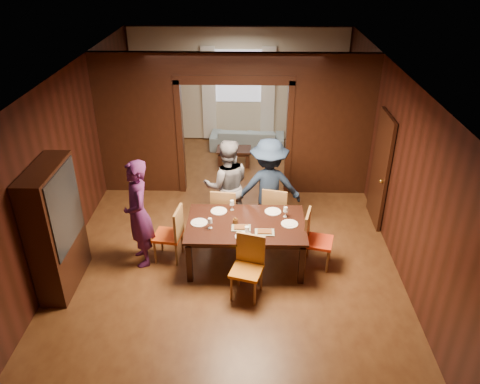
{
  "coord_description": "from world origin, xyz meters",
  "views": [
    {
      "loc": [
        0.34,
        -7.21,
        4.79
      ],
      "look_at": [
        0.16,
        -0.4,
        1.05
      ],
      "focal_mm": 35.0,
      "sensor_mm": 36.0,
      "label": 1
    }
  ],
  "objects_px": {
    "chair_right": "(319,240)",
    "chair_far_l": "(225,211)",
    "chair_left": "(168,234)",
    "chair_near": "(247,269)",
    "coffee_table": "(234,157)",
    "hutch": "(56,229)",
    "person_purple": "(138,214)",
    "person_navy": "(269,187)",
    "person_grey": "(227,186)",
    "sofa": "(247,138)",
    "chair_far_r": "(276,209)",
    "dining_table": "(246,243)"
  },
  "relations": [
    {
      "from": "coffee_table",
      "to": "chair_right",
      "type": "height_order",
      "value": "chair_right"
    },
    {
      "from": "person_purple",
      "to": "chair_far_l",
      "type": "relative_size",
      "value": 1.88
    },
    {
      "from": "person_grey",
      "to": "sofa",
      "type": "xyz_separation_m",
      "value": [
        0.33,
        3.69,
        -0.6
      ]
    },
    {
      "from": "coffee_table",
      "to": "hutch",
      "type": "distance_m",
      "value": 5.09
    },
    {
      "from": "person_navy",
      "to": "chair_right",
      "type": "bearing_deg",
      "value": 124.7
    },
    {
      "from": "chair_right",
      "to": "chair_far_l",
      "type": "distance_m",
      "value": 1.78
    },
    {
      "from": "sofa",
      "to": "chair_far_l",
      "type": "height_order",
      "value": "chair_far_l"
    },
    {
      "from": "person_grey",
      "to": "chair_far_l",
      "type": "relative_size",
      "value": 1.79
    },
    {
      "from": "sofa",
      "to": "chair_far_l",
      "type": "bearing_deg",
      "value": 88.21
    },
    {
      "from": "chair_far_r",
      "to": "hutch",
      "type": "xyz_separation_m",
      "value": [
        -3.33,
        -1.5,
        0.52
      ]
    },
    {
      "from": "person_purple",
      "to": "hutch",
      "type": "bearing_deg",
      "value": -84.01
    },
    {
      "from": "chair_left",
      "to": "chair_near",
      "type": "height_order",
      "value": "same"
    },
    {
      "from": "dining_table",
      "to": "person_navy",
      "type": "bearing_deg",
      "value": 68.45
    },
    {
      "from": "chair_near",
      "to": "hutch",
      "type": "xyz_separation_m",
      "value": [
        -2.82,
        0.23,
        0.52
      ]
    },
    {
      "from": "sofa",
      "to": "chair_far_r",
      "type": "relative_size",
      "value": 1.91
    },
    {
      "from": "dining_table",
      "to": "coffee_table",
      "type": "relative_size",
      "value": 2.37
    },
    {
      "from": "person_purple",
      "to": "coffee_table",
      "type": "distance_m",
      "value": 4.1
    },
    {
      "from": "person_navy",
      "to": "dining_table",
      "type": "distance_m",
      "value": 1.17
    },
    {
      "from": "chair_right",
      "to": "coffee_table",
      "type": "bearing_deg",
      "value": 35.59
    },
    {
      "from": "chair_left",
      "to": "hutch",
      "type": "bearing_deg",
      "value": -58.5
    },
    {
      "from": "person_grey",
      "to": "coffee_table",
      "type": "bearing_deg",
      "value": -97.96
    },
    {
      "from": "sofa",
      "to": "chair_near",
      "type": "xyz_separation_m",
      "value": [
        0.05,
        -5.58,
        0.21
      ]
    },
    {
      "from": "chair_far_r",
      "to": "chair_near",
      "type": "relative_size",
      "value": 1.0
    },
    {
      "from": "dining_table",
      "to": "coffee_table",
      "type": "height_order",
      "value": "dining_table"
    },
    {
      "from": "person_navy",
      "to": "chair_near",
      "type": "bearing_deg",
      "value": 75.11
    },
    {
      "from": "chair_far_r",
      "to": "person_grey",
      "type": "bearing_deg",
      "value": 3.34
    },
    {
      "from": "chair_far_l",
      "to": "person_purple",
      "type": "bearing_deg",
      "value": 38.28
    },
    {
      "from": "person_purple",
      "to": "chair_left",
      "type": "bearing_deg",
      "value": 78.17
    },
    {
      "from": "sofa",
      "to": "chair_near",
      "type": "bearing_deg",
      "value": 93.86
    },
    {
      "from": "sofa",
      "to": "hutch",
      "type": "distance_m",
      "value": 6.07
    },
    {
      "from": "person_navy",
      "to": "chair_right",
      "type": "xyz_separation_m",
      "value": [
        0.79,
        -1.01,
        -0.42
      ]
    },
    {
      "from": "person_navy",
      "to": "person_purple",
      "type": "bearing_deg",
      "value": 21.49
    },
    {
      "from": "person_purple",
      "to": "chair_left",
      "type": "distance_m",
      "value": 0.61
    },
    {
      "from": "coffee_table",
      "to": "chair_far_l",
      "type": "relative_size",
      "value": 0.82
    },
    {
      "from": "chair_right",
      "to": "hutch",
      "type": "relative_size",
      "value": 0.48
    },
    {
      "from": "chair_left",
      "to": "person_purple",
      "type": "bearing_deg",
      "value": -71.74
    },
    {
      "from": "sofa",
      "to": "chair_right",
      "type": "height_order",
      "value": "chair_right"
    },
    {
      "from": "hutch",
      "to": "chair_right",
      "type": "bearing_deg",
      "value": 7.95
    },
    {
      "from": "chair_right",
      "to": "chair_far_l",
      "type": "relative_size",
      "value": 1.0
    },
    {
      "from": "dining_table",
      "to": "chair_left",
      "type": "bearing_deg",
      "value": 176.76
    },
    {
      "from": "dining_table",
      "to": "chair_far_l",
      "type": "xyz_separation_m",
      "value": [
        -0.38,
        0.83,
        0.1
      ]
    },
    {
      "from": "sofa",
      "to": "dining_table",
      "type": "xyz_separation_m",
      "value": [
        0.03,
        -4.76,
        0.11
      ]
    },
    {
      "from": "person_purple",
      "to": "chair_far_l",
      "type": "bearing_deg",
      "value": 99.7
    },
    {
      "from": "chair_near",
      "to": "chair_far_l",
      "type": "bearing_deg",
      "value": 119.91
    },
    {
      "from": "sofa",
      "to": "coffee_table",
      "type": "height_order",
      "value": "sofa"
    },
    {
      "from": "chair_right",
      "to": "chair_far_l",
      "type": "xyz_separation_m",
      "value": [
        -1.56,
        0.87,
        0.0
      ]
    },
    {
      "from": "person_navy",
      "to": "chair_far_l",
      "type": "xyz_separation_m",
      "value": [
        -0.76,
        -0.14,
        -0.42
      ]
    },
    {
      "from": "sofa",
      "to": "person_navy",
      "type": "bearing_deg",
      "value": 99.55
    },
    {
      "from": "person_purple",
      "to": "coffee_table",
      "type": "bearing_deg",
      "value": 137.66
    },
    {
      "from": "person_grey",
      "to": "chair_left",
      "type": "distance_m",
      "value": 1.42
    }
  ]
}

